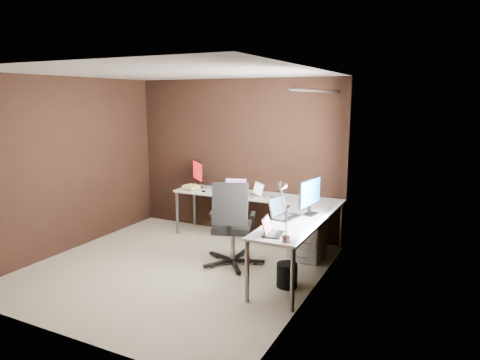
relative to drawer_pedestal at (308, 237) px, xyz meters
name	(u,v)px	position (x,y,z in m)	size (l,w,h in m)	color
room	(198,174)	(-1.09, -1.08, 0.98)	(3.60, 3.60, 2.50)	#BBB392
desk	(266,208)	(-0.59, -0.11, 0.38)	(2.65, 2.25, 0.73)	silver
drawer_pedestal	(308,237)	(0.00, 0.00, 0.00)	(0.42, 0.50, 0.60)	silver
monitor_left	(198,173)	(-2.05, 0.45, 0.68)	(0.39, 0.35, 0.44)	black
monitor_right	(310,194)	(0.13, -0.36, 0.69)	(0.17, 0.56, 0.46)	black
laptop_white	(235,190)	(-1.28, 0.30, 0.48)	(0.38, 0.31, 0.22)	silver
laptop_silver	(255,193)	(-0.92, 0.28, 0.48)	(0.37, 0.36, 0.20)	silver
laptop_black_big	(282,213)	(-0.14, -0.64, 0.49)	(0.34, 0.43, 0.26)	black
laptop_black_small	(271,231)	(-0.01, -1.34, 0.47)	(0.24, 0.31, 0.19)	black
book_stack	(191,188)	(-2.03, 0.20, 0.47)	(0.32, 0.29, 0.08)	#9B8153
mouse_left	(203,191)	(-1.77, 0.15, 0.45)	(0.08, 0.05, 0.03)	black
mouse_corner	(273,197)	(-0.63, 0.24, 0.45)	(0.09, 0.06, 0.03)	black
desk_lamp	(283,204)	(0.16, -1.44, 0.82)	(0.19, 0.23, 0.61)	slate
office_chair	(232,240)	(-0.82, -0.70, 0.04)	(0.65, 0.69, 1.16)	black
wastebasket	(287,275)	(0.07, -1.01, -0.16)	(0.25, 0.25, 0.29)	black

